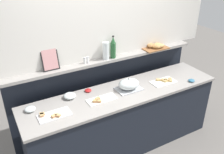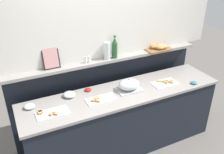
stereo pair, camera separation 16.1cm
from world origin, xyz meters
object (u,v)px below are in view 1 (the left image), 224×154
object	(u,v)px
bread_basket	(155,46)
water_carafe	(106,51)
glass_bowl_large	(30,109)
condiment_bowl_red	(88,90)
framed_picture	(50,59)
sandwich_platter_side	(53,115)
wine_bottle_green	(113,48)
sandwich_platter_front	(164,81)
serving_cloche	(129,84)
salt_shaker	(85,60)
sandwich_platter_rear	(101,100)
pepper_shaker	(88,60)
condiment_bowl_dark	(191,80)
glass_bowl_medium	(70,96)

from	to	relation	value
bread_basket	water_carafe	distance (m)	0.85
glass_bowl_large	condiment_bowl_red	xyz separation A→B (m)	(0.76, 0.07, -0.01)
framed_picture	bread_basket	bearing A→B (deg)	-1.64
sandwich_platter_side	water_carafe	distance (m)	1.13
wine_bottle_green	sandwich_platter_front	bearing A→B (deg)	-39.51
sandwich_platter_front	wine_bottle_green	xyz separation A→B (m)	(-0.56, 0.46, 0.45)
condiment_bowl_red	framed_picture	size ratio (longest dim) A/B	0.33
serving_cloche	salt_shaker	bearing A→B (deg)	137.81
condiment_bowl_red	water_carafe	world-z (taller)	water_carafe
sandwich_platter_rear	pepper_shaker	distance (m)	0.58
sandwich_platter_front	condiment_bowl_red	distance (m)	1.08
serving_cloche	pepper_shaker	world-z (taller)	pepper_shaker
glass_bowl_large	bread_basket	distance (m)	2.02
condiment_bowl_dark	water_carafe	xyz separation A→B (m)	(-1.02, 0.65, 0.42)
condiment_bowl_red	salt_shaker	distance (m)	0.40
condiment_bowl_red	water_carafe	size ratio (longest dim) A/B	0.37
sandwich_platter_front	framed_picture	distance (m)	1.58
framed_picture	water_carafe	world-z (taller)	framed_picture
sandwich_platter_front	serving_cloche	size ratio (longest dim) A/B	1.06
pepper_shaker	framed_picture	bearing A→B (deg)	175.49
pepper_shaker	bread_basket	size ratio (longest dim) A/B	0.22
sandwich_platter_front	sandwich_platter_side	xyz separation A→B (m)	(-1.60, -0.01, -0.00)
sandwich_platter_rear	glass_bowl_medium	distance (m)	0.40
serving_cloche	pepper_shaker	bearing A→B (deg)	134.82
pepper_shaker	glass_bowl_large	bearing A→B (deg)	-162.96
sandwich_platter_rear	bread_basket	bearing A→B (deg)	21.30
serving_cloche	condiment_bowl_dark	bearing A→B (deg)	-15.83
sandwich_platter_front	condiment_bowl_dark	bearing A→B (deg)	-27.38
framed_picture	water_carafe	bearing A→B (deg)	-2.90
glass_bowl_medium	wine_bottle_green	bearing A→B (deg)	15.88
sandwich_platter_rear	framed_picture	world-z (taller)	framed_picture
condiment_bowl_red	wine_bottle_green	bearing A→B (deg)	20.60
glass_bowl_large	condiment_bowl_dark	world-z (taller)	glass_bowl_large
salt_shaker	wine_bottle_green	bearing A→B (deg)	-1.38
serving_cloche	water_carafe	world-z (taller)	water_carafe
glass_bowl_large	water_carafe	size ratio (longest dim) A/B	0.52
wine_bottle_green	water_carafe	xyz separation A→B (m)	(-0.11, 0.01, -0.02)
glass_bowl_large	wine_bottle_green	size ratio (longest dim) A/B	0.40
sandwich_platter_rear	water_carafe	size ratio (longest dim) A/B	1.56
wine_bottle_green	pepper_shaker	bearing A→B (deg)	178.46
pepper_shaker	framed_picture	size ratio (longest dim) A/B	0.32
bread_basket	serving_cloche	bearing A→B (deg)	-151.28
sandwich_platter_side	glass_bowl_medium	world-z (taller)	glass_bowl_medium
framed_picture	condiment_bowl_dark	bearing A→B (deg)	-21.28
glass_bowl_medium	condiment_bowl_dark	size ratio (longest dim) A/B	1.72
sandwich_platter_front	water_carafe	world-z (taller)	water_carafe
condiment_bowl_red	bread_basket	size ratio (longest dim) A/B	0.22
sandwich_platter_rear	glass_bowl_medium	xyz separation A→B (m)	(-0.32, 0.24, 0.02)
framed_picture	sandwich_platter_rear	bearing A→B (deg)	-48.74
sandwich_platter_side	wine_bottle_green	xyz separation A→B (m)	(1.04, 0.47, 0.45)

